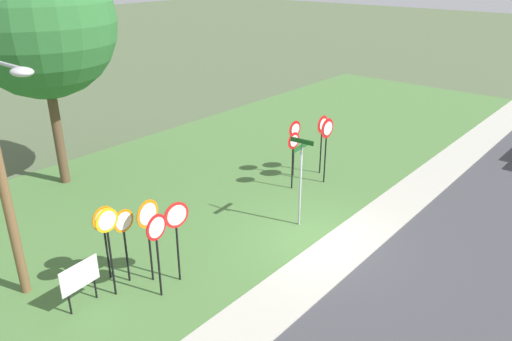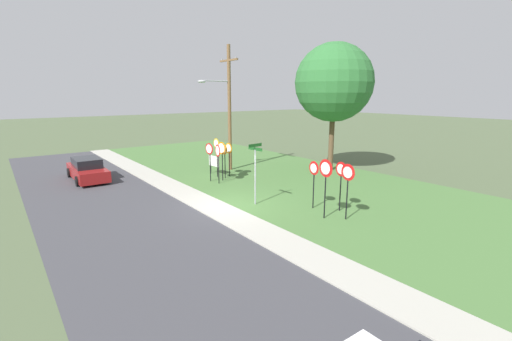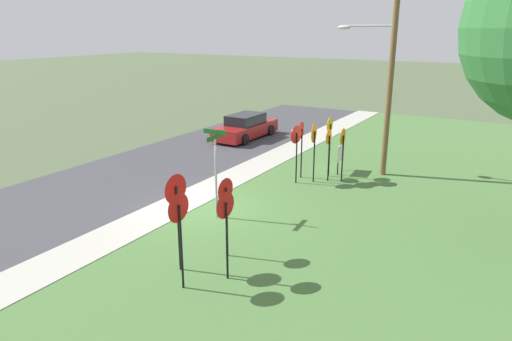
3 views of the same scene
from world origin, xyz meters
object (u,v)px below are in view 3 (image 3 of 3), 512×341
yield_sign_near_right (225,199)px  utility_pole (387,65)px  stop_sign_near_left (296,142)px  stop_sign_far_left (330,135)px  stop_sign_center_tall (301,138)px  yield_sign_far_right (176,199)px  yield_sign_near_left (225,215)px  stop_sign_far_center (329,144)px  stop_sign_near_right (343,143)px  yield_sign_far_left (179,218)px  street_name_post (216,166)px  stop_sign_far_right (314,140)px  parked_hatchback_near (246,127)px  notice_board (341,154)px

yield_sign_near_right → utility_pole: 10.20m
stop_sign_near_left → utility_pole: utility_pole is taller
stop_sign_far_left → utility_pole: 3.62m
yield_sign_near_right → stop_sign_center_tall: bearing=-166.1°
yield_sign_far_right → utility_pole: (-10.92, 2.09, 2.66)m
stop_sign_far_left → yield_sign_far_right: (9.48, -0.31, 0.15)m
yield_sign_near_left → yield_sign_near_right: bearing=-141.0°
stop_sign_center_tall → yield_sign_near_left: (8.49, 1.95, -0.01)m
yield_sign_near_left → yield_sign_far_right: yield_sign_far_right is taller
stop_sign_near_left → yield_sign_far_right: 7.99m
stop_sign_far_center → yield_sign_near_left: (8.63, 0.79, 0.15)m
stop_sign_near_right → yield_sign_far_left: bearing=-5.3°
stop_sign_near_left → yield_sign_near_left: 7.93m
stop_sign_near_right → stop_sign_far_left: 0.81m
stop_sign_near_left → street_name_post: (4.59, -0.68, 0.06)m
stop_sign_far_right → utility_pole: utility_pole is taller
stop_sign_far_right → yield_sign_far_right: (8.45, -0.06, 0.19)m
stop_sign_near_right → stop_sign_far_left: stop_sign_far_left is taller
yield_sign_near_left → parked_hatchback_near: (-13.67, -7.86, -1.10)m
yield_sign_near_right → yield_sign_far_left: bearing=4.3°
stop_sign_far_right → yield_sign_far_left: yield_sign_far_left is taller
stop_sign_near_left → yield_sign_near_left: stop_sign_near_left is taller
yield_sign_far_right → notice_board: bearing=-179.9°
stop_sign_near_right → yield_sign_near_left: (8.90, 0.30, 0.12)m
yield_sign_far_left → street_name_post: 4.43m
stop_sign_near_left → stop_sign_near_right: stop_sign_near_left is taller
yield_sign_near_left → street_name_post: (-3.13, -2.49, 0.07)m
yield_sign_near_right → stop_sign_near_left: bearing=-166.1°
yield_sign_near_right → street_name_post: (-2.11, -1.81, 0.11)m
street_name_post → utility_pole: utility_pole is taller
stop_sign_near_left → stop_sign_far_right: stop_sign_far_right is taller
stop_sign_far_center → yield_sign_far_left: bearing=-1.7°
yield_sign_near_right → notice_board: 9.04m
stop_sign_near_left → notice_board: size_ratio=1.90×
stop_sign_center_tall → notice_board: bearing=134.4°
street_name_post → stop_sign_near_right: bearing=154.4°
yield_sign_far_right → parked_hatchback_near: (-13.92, -6.54, -1.35)m
stop_sign_center_tall → street_name_post: (5.36, -0.54, 0.06)m
yield_sign_near_left → notice_board: 10.09m
stop_sign_far_right → street_name_post: 5.22m
yield_sign_near_right → yield_sign_far_right: 1.45m
stop_sign_far_center → yield_sign_far_left: (9.55, 0.11, 0.26)m
yield_sign_near_left → notice_board: size_ratio=1.85×
utility_pole → stop_sign_far_right: bearing=-39.5°
notice_board → parked_hatchback_near: bearing=-122.7°
stop_sign_near_left → yield_sign_far_left: yield_sign_far_left is taller
yield_sign_far_left → utility_pole: bearing=174.5°
stop_sign_far_left → yield_sign_far_right: bearing=-2.5°
utility_pole → notice_board: (0.65, -1.54, -3.78)m
yield_sign_near_right → street_name_post: 2.78m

